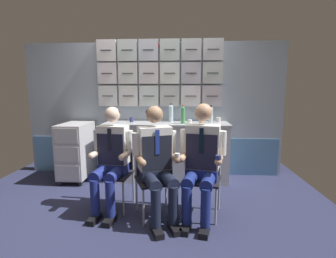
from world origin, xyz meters
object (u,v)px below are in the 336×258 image
at_px(folding_chair_near_trolley, 203,169).
at_px(crew_member_near_trolley, 201,157).
at_px(sparkling_bottle_green, 211,115).
at_px(service_trolley, 76,150).
at_px(crew_member_right, 157,159).
at_px(paper_cup_tan, 218,119).
at_px(folding_chair_left, 117,165).
at_px(folding_chair_right, 153,170).
at_px(crew_member_left, 111,156).

xyz_separation_m(folding_chair_near_trolley, crew_member_near_trolley, (-0.03, -0.15, 0.19)).
relative_size(crew_member_near_trolley, sparkling_bottle_green, 4.67).
relative_size(service_trolley, crew_member_near_trolley, 0.71).
bearing_deg(crew_member_right, paper_cup_tan, 59.49).
xyz_separation_m(service_trolley, folding_chair_left, (0.86, -0.81, 0.03)).
bearing_deg(folding_chair_right, sparkling_bottle_green, 55.91).
xyz_separation_m(folding_chair_left, sparkling_bottle_green, (1.22, 0.93, 0.52)).
xyz_separation_m(crew_member_left, paper_cup_tan, (1.38, 1.24, 0.28)).
bearing_deg(crew_member_right, folding_chair_right, 112.19).
distance_m(crew_member_left, paper_cup_tan, 1.87).
bearing_deg(crew_member_left, folding_chair_right, -1.75).
bearing_deg(service_trolley, crew_member_left, -49.19).
xyz_separation_m(folding_chair_left, crew_member_near_trolley, (1.01, -0.27, 0.19)).
height_order(folding_chair_left, crew_member_left, crew_member_left).
bearing_deg(crew_member_right, sparkling_bottle_green, 61.24).
bearing_deg(folding_chair_near_trolley, sparkling_bottle_green, 80.30).
distance_m(sparkling_bottle_green, paper_cup_tan, 0.22).
relative_size(folding_chair_left, sparkling_bottle_green, 3.06).
relative_size(folding_chair_left, folding_chair_right, 1.00).
bearing_deg(paper_cup_tan, folding_chair_near_trolley, -104.83).
bearing_deg(crew_member_left, paper_cup_tan, 42.03).
distance_m(crew_member_near_trolley, sparkling_bottle_green, 1.27).
bearing_deg(crew_member_left, crew_member_right, -16.57).
xyz_separation_m(folding_chair_near_trolley, sparkling_bottle_green, (0.18, 1.05, 0.52)).
height_order(crew_member_left, crew_member_near_trolley, crew_member_near_trolley).
distance_m(crew_member_right, sparkling_bottle_green, 1.48).
distance_m(crew_member_left, sparkling_bottle_green, 1.69).
relative_size(folding_chair_left, crew_member_right, 0.67).
distance_m(crew_member_left, crew_member_right, 0.57).
distance_m(crew_member_left, folding_chair_right, 0.51).
relative_size(crew_member_left, crew_member_near_trolley, 0.96).
relative_size(folding_chair_left, crew_member_left, 0.68).
distance_m(service_trolley, crew_member_near_trolley, 2.17).
bearing_deg(folding_chair_near_trolley, folding_chair_left, 173.60).
bearing_deg(paper_cup_tan, service_trolley, -173.19).
bearing_deg(folding_chair_near_trolley, crew_member_near_trolley, -102.50).
bearing_deg(service_trolley, sparkling_bottle_green, 3.26).
height_order(folding_chair_near_trolley, paper_cup_tan, paper_cup_tan).
height_order(service_trolley, crew_member_left, crew_member_left).
relative_size(folding_chair_left, folding_chair_near_trolley, 1.00).
bearing_deg(crew_member_right, folding_chair_left, 148.56).
distance_m(service_trolley, paper_cup_tan, 2.28).
bearing_deg(crew_member_left, crew_member_near_trolley, -6.16).
relative_size(service_trolley, crew_member_left, 0.73).
distance_m(crew_member_left, folding_chair_near_trolley, 1.07).
height_order(folding_chair_left, crew_member_right, crew_member_right).
xyz_separation_m(crew_member_left, sparkling_bottle_green, (1.24, 1.09, 0.37)).
distance_m(folding_chair_left, crew_member_near_trolley, 1.06).
distance_m(crew_member_right, folding_chair_near_trolley, 0.58).
distance_m(folding_chair_left, crew_member_left, 0.22).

